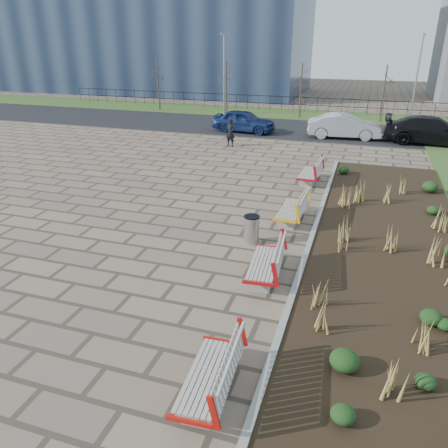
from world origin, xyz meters
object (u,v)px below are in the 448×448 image
(bench_c, at_px, (291,208))
(pedestrian, at_px, (230,133))
(lamp_west, at_px, (224,76))
(lamp_east, at_px, (416,81))
(bench_a, at_px, (208,373))
(car_black, at_px, (432,130))
(bench_b, at_px, (264,261))
(bench_d, at_px, (309,172))
(car_silver, at_px, (344,126))
(car_blue, at_px, (244,121))
(litter_bin, at_px, (252,230))

(bench_c, bearing_deg, pedestrian, 119.86)
(lamp_west, height_order, lamp_east, same)
(bench_a, distance_m, pedestrian, 19.26)
(pedestrian, xyz_separation_m, lamp_west, (-3.66, 10.04, 2.25))
(bench_c, distance_m, car_black, 15.36)
(bench_b, height_order, lamp_east, lamp_east)
(bench_c, height_order, pedestrian, pedestrian)
(bench_b, relative_size, car_black, 0.38)
(pedestrian, xyz_separation_m, car_black, (11.20, 4.15, 0.02))
(bench_d, xyz_separation_m, car_silver, (0.81, 9.64, 0.26))
(bench_d, bearing_deg, car_blue, 122.92)
(bench_a, height_order, lamp_west, lamp_west)
(litter_bin, xyz_separation_m, lamp_west, (-8.13, 22.15, 2.60))
(bench_b, bearing_deg, lamp_west, 105.57)
(bench_b, height_order, car_black, car_black)
(bench_d, distance_m, car_black, 11.26)
(litter_bin, relative_size, car_silver, 0.20)
(bench_a, xyz_separation_m, litter_bin, (-0.87, 6.40, -0.06))
(car_black, height_order, lamp_west, lamp_west)
(bench_a, bearing_deg, car_blue, 100.55)
(bench_d, distance_m, pedestrian, 7.64)
(car_black, xyz_separation_m, lamp_east, (-0.86, 5.88, 2.23))
(bench_a, relative_size, pedestrian, 1.33)
(lamp_west, bearing_deg, pedestrian, -69.97)
(bench_a, distance_m, car_black, 23.41)
(lamp_east, bearing_deg, car_silver, -125.57)
(car_blue, bearing_deg, lamp_east, -55.03)
(bench_b, height_order, litter_bin, bench_b)
(bench_c, bearing_deg, bench_d, 91.85)
(bench_a, xyz_separation_m, bench_b, (0.00, 4.39, 0.00))
(bench_a, bearing_deg, litter_bin, 94.21)
(lamp_west, bearing_deg, litter_bin, -69.85)
(bench_a, bearing_deg, bench_c, 86.44)
(bench_b, bearing_deg, pedestrian, 105.86)
(car_black, bearing_deg, litter_bin, 159.85)
(car_black, distance_m, lamp_east, 6.35)
(bench_c, height_order, car_blue, car_blue)
(car_silver, bearing_deg, bench_b, 171.65)
(litter_bin, distance_m, car_blue, 16.89)
(bench_b, bearing_deg, lamp_east, 73.44)
(bench_b, distance_m, bench_d, 8.66)
(car_blue, distance_m, lamp_west, 7.20)
(car_silver, bearing_deg, lamp_west, 53.35)
(bench_b, bearing_deg, bench_d, 85.14)
(bench_a, xyz_separation_m, car_black, (5.86, 22.66, 0.31))
(bench_d, relative_size, pedestrian, 1.33)
(bench_c, relative_size, litter_bin, 2.39)
(bench_d, xyz_separation_m, lamp_west, (-9.00, 15.50, 2.54))
(pedestrian, bearing_deg, lamp_west, 116.18)
(car_black, bearing_deg, car_silver, 92.04)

